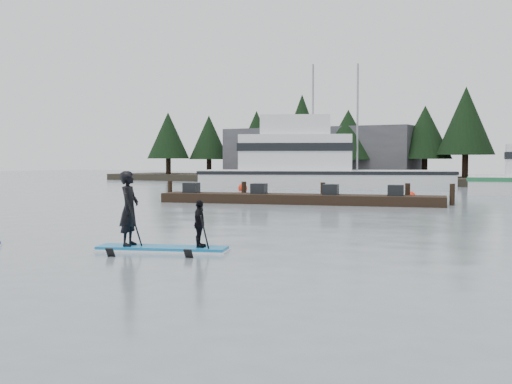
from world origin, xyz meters
The scene contains 9 objects.
ground centered at (0.00, 0.00, 0.00)m, with size 160.00×160.00×0.00m, color slate.
far_shore centered at (0.00, 42.00, 0.30)m, with size 70.00×8.00×0.60m, color #2D281E.
treeline centered at (0.00, 42.00, 0.00)m, with size 60.00×4.00×8.00m, color black, non-canonical shape.
waterfront_building centered at (-14.00, 44.00, 2.50)m, with size 18.00×6.00×5.00m, color #4C4C51.
fishing_boat_large centered at (-8.80, 31.15, 0.76)m, with size 18.26×11.50×10.01m.
floating_dock centered at (-3.16, 16.02, 0.23)m, with size 13.51×1.80×0.45m, color black.
buoy_a centered at (-11.86, 25.63, 0.00)m, with size 0.61×0.61×0.61m, color red.
buoy_b centered at (0.61, 21.77, 0.00)m, with size 0.55×0.55×0.55m, color red.
paddleboard_duo centered at (0.43, 0.20, 0.67)m, with size 3.11×1.72×2.40m.
Camera 1 is at (9.76, -11.69, 2.16)m, focal length 45.00 mm.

